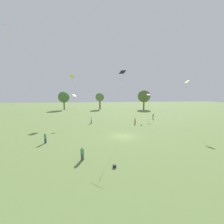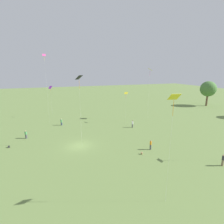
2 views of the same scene
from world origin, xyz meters
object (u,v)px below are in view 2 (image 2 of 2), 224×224
at_px(kite_4, 174,101).
at_px(kite_1, 79,80).
at_px(person_3, 26,135).
at_px(kite_3, 126,94).
at_px(person_0, 151,145).
at_px(picnic_bag_1, 9,147).
at_px(person_1, 61,122).
at_px(kite_6, 50,88).
at_px(kite_9, 44,60).
at_px(picnic_bag_0, 142,153).
at_px(person_4, 223,160).
at_px(kite_7, 150,71).
at_px(person_2, 132,124).

bearing_deg(kite_4, kite_1, -17.39).
bearing_deg(person_3, kite_3, -173.27).
distance_m(person_0, picnic_bag_1, 25.36).
height_order(person_1, kite_6, kite_6).
bearing_deg(kite_9, kite_3, 22.98).
xyz_separation_m(kite_3, kite_6, (-12.40, -18.11, 1.00)).
bearing_deg(kite_9, picnic_bag_1, -76.63).
xyz_separation_m(kite_4, picnic_bag_0, (-10.26, 2.90, -10.62)).
xyz_separation_m(kite_3, picnic_bag_1, (7.06, -26.18, -7.37)).
relative_size(kite_3, picnic_bag_1, 21.33).
height_order(person_4, picnic_bag_0, person_4).
bearing_deg(person_3, kite_4, 121.64).
xyz_separation_m(person_0, person_4, (8.20, 6.95, 0.04)).
relative_size(kite_1, kite_3, 1.59).
xyz_separation_m(kite_1, kite_6, (-22.92, -4.50, -3.47)).
relative_size(person_1, person_4, 0.96).
height_order(person_0, kite_4, kite_4).
distance_m(kite_7, picnic_bag_0, 26.21).
height_order(person_0, person_4, person_4).
bearing_deg(person_3, kite_9, -117.03).
relative_size(person_0, person_2, 0.97).
distance_m(person_1, picnic_bag_1, 14.31).
relative_size(kite_1, kite_6, 1.39).
relative_size(person_0, kite_1, 0.14).
height_order(person_4, kite_3, kite_3).
height_order(person_0, picnic_bag_1, person_0).
bearing_deg(kite_6, kite_9, -2.90).
height_order(person_0, picnic_bag_0, person_0).
xyz_separation_m(person_0, kite_3, (-16.46, 2.63, 6.67)).
xyz_separation_m(kite_1, kite_9, (-16.88, -5.39, 3.90)).
bearing_deg(picnic_bag_1, person_3, 146.11).
bearing_deg(picnic_bag_0, kite_7, 146.33).
distance_m(kite_9, picnic_bag_1, 21.89).
relative_size(kite_3, kite_9, 0.46).
bearing_deg(person_0, kite_1, -155.65).
relative_size(person_1, person_3, 1.03).
height_order(kite_1, kite_3, kite_1).
bearing_deg(picnic_bag_0, person_0, 114.13).
height_order(person_0, person_3, person_0).
relative_size(kite_4, picnic_bag_1, 30.56).
relative_size(person_1, kite_7, 0.12).
xyz_separation_m(person_2, kite_4, (23.28, -7.65, 9.90)).
relative_size(person_3, kite_7, 0.12).
xyz_separation_m(kite_4, kite_7, (-29.09, 15.45, 2.61)).
height_order(person_3, kite_3, kite_3).
bearing_deg(kite_6, person_3, -13.93).
relative_size(kite_6, picnic_bag_1, 24.27).
xyz_separation_m(kite_3, kite_7, (-1.33, 7.60, 5.87)).
relative_size(person_0, kite_6, 0.19).
xyz_separation_m(person_1, kite_7, (1.88, 23.84, 12.55)).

